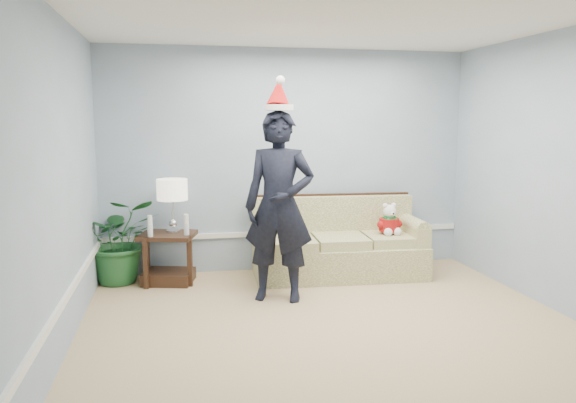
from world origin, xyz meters
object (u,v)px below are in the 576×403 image
(man, at_px, (279,206))
(teddy_bear, at_px, (389,223))
(side_table, at_px, (168,263))
(houseplant, at_px, (120,240))
(sofa, at_px, (337,247))
(table_lamp, at_px, (172,192))

(man, relative_size, teddy_bear, 5.10)
(side_table, height_order, houseplant, houseplant)
(houseplant, bearing_deg, sofa, -3.93)
(sofa, height_order, teddy_bear, sofa)
(sofa, distance_m, man, 1.32)
(side_table, xyz_separation_m, houseplant, (-0.53, 0.13, 0.27))
(side_table, relative_size, man, 0.36)
(side_table, bearing_deg, table_lamp, 20.80)
(table_lamp, distance_m, houseplant, 0.82)
(man, bearing_deg, table_lamp, 160.87)
(side_table, bearing_deg, houseplant, 166.32)
(table_lamp, xyz_separation_m, man, (1.07, -0.85, -0.07))
(houseplant, xyz_separation_m, teddy_bear, (3.13, -0.29, 0.14))
(sofa, bearing_deg, side_table, -178.01)
(side_table, distance_m, houseplant, 0.61)
(sofa, xyz_separation_m, table_lamp, (-1.92, 0.07, 0.71))
(teddy_bear, bearing_deg, table_lamp, 170.36)
(man, distance_m, teddy_bear, 1.64)
(sofa, height_order, houseplant, houseplant)
(man, bearing_deg, sofa, 61.90)
(table_lamp, bearing_deg, houseplant, 170.10)
(side_table, height_order, man, man)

